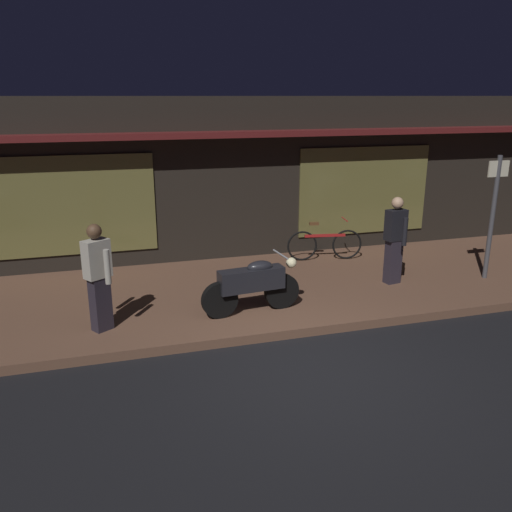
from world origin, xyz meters
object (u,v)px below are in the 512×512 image
object	(u,v)px
motorcycle	(253,284)
person_bystander	(395,239)
sign_post	(493,210)
bicycle_parked	(325,244)
person_photographer	(98,276)

from	to	relation	value
motorcycle	person_bystander	bearing A→B (deg)	12.64
motorcycle	sign_post	world-z (taller)	sign_post
motorcycle	bicycle_parked	bearing A→B (deg)	46.30
person_bystander	motorcycle	bearing A→B (deg)	-167.36
bicycle_parked	person_bystander	world-z (taller)	person_bystander
motorcycle	sign_post	distance (m)	4.98
motorcycle	bicycle_parked	distance (m)	3.33
person_photographer	person_bystander	distance (m)	5.42
motorcycle	person_photographer	size ratio (longest dim) A/B	1.02
motorcycle	person_photographer	world-z (taller)	person_photographer
bicycle_parked	person_bystander	size ratio (longest dim) A/B	0.98
motorcycle	sign_post	size ratio (longest dim) A/B	0.71
motorcycle	person_bystander	distance (m)	3.06
bicycle_parked	person_bystander	bearing A→B (deg)	-69.21
bicycle_parked	sign_post	world-z (taller)	sign_post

